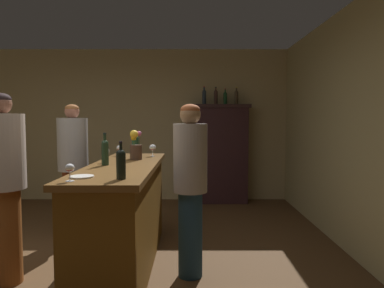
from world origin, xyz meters
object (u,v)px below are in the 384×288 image
(wine_glass_spare, at_px, (152,148))
(cheese_plate, at_px, (81,177))
(display_bottle_midleft, at_px, (215,96))
(bar_counter, at_px, (123,215))
(display_cabinet, at_px, (219,152))
(bartender, at_px, (189,182))
(display_bottle_midright, at_px, (235,97))
(wine_bottle_riesling, at_px, (104,151))
(flower_arrangement, at_px, (135,147))
(wine_bottle_rose, at_px, (134,145))
(wine_glass_rear, at_px, (69,169))
(patron_redhead, at_px, (2,181))
(display_bottle_left, at_px, (203,96))
(patron_in_navy, at_px, (72,165))
(wine_bottle_chardonnay, at_px, (120,163))
(wine_glass_front, at_px, (105,152))
(display_bottle_center, at_px, (224,98))
(wine_glass_mid, at_px, (118,149))

(wine_glass_spare, bearing_deg, cheese_plate, -103.24)
(display_bottle_midleft, bearing_deg, wine_glass_spare, -113.89)
(bar_counter, height_order, display_cabinet, display_cabinet)
(display_bottle_midleft, height_order, bartender, display_bottle_midleft)
(bar_counter, distance_m, display_bottle_midright, 3.37)
(cheese_plate, bearing_deg, display_bottle_midleft, 70.63)
(display_cabinet, distance_m, wine_bottle_riesling, 3.12)
(display_cabinet, bearing_deg, flower_arrangement, -115.22)
(wine_bottle_riesling, distance_m, cheese_plate, 0.74)
(wine_bottle_rose, bearing_deg, wine_bottle_riesling, -106.98)
(wine_glass_rear, height_order, cheese_plate, wine_glass_rear)
(wine_bottle_riesling, bearing_deg, bartender, -11.66)
(wine_glass_spare, xyz_separation_m, bartender, (0.45, -1.00, -0.23))
(patron_redhead, bearing_deg, display_bottle_midleft, 50.62)
(cheese_plate, bearing_deg, display_bottle_left, 73.56)
(wine_glass_spare, distance_m, patron_in_navy, 1.02)
(wine_bottle_rose, bearing_deg, patron_in_navy, 157.58)
(wine_bottle_chardonnay, bearing_deg, cheese_plate, 166.15)
(wine_glass_rear, relative_size, display_bottle_midleft, 0.42)
(display_bottle_midright, bearing_deg, wine_bottle_riesling, -119.58)
(wine_bottle_chardonnay, distance_m, wine_bottle_riesling, 0.86)
(wine_glass_rear, bearing_deg, display_bottle_midleft, 71.08)
(wine_bottle_riesling, bearing_deg, patron_in_navy, 123.12)
(wine_glass_front, xyz_separation_m, wine_glass_rear, (0.01, -1.11, -0.01))
(wine_bottle_riesling, xyz_separation_m, display_bottle_center, (1.40, 2.81, 0.67))
(wine_bottle_rose, height_order, display_bottle_midleft, display_bottle_midleft)
(display_bottle_midleft, bearing_deg, wine_bottle_riesling, -113.81)
(patron_redhead, bearing_deg, wine_bottle_rose, 36.74)
(wine_glass_rear, height_order, patron_redhead, patron_redhead)
(wine_bottle_riesling, bearing_deg, flower_arrangement, 65.12)
(wine_bottle_chardonnay, bearing_deg, display_cabinet, 74.39)
(bar_counter, xyz_separation_m, display_bottle_left, (0.88, 2.75, 1.34))
(wine_bottle_riesling, xyz_separation_m, patron_in_navy, (-0.63, 0.96, -0.26))
(flower_arrangement, bearing_deg, patron_redhead, -143.16)
(wine_bottle_chardonnay, height_order, display_bottle_center, display_bottle_center)
(wine_glass_rear, distance_m, patron_in_navy, 1.97)
(patron_in_navy, bearing_deg, flower_arrangement, 7.47)
(display_bottle_midright, distance_m, bartender, 3.23)
(display_bottle_center, height_order, patron_in_navy, display_bottle_center)
(wine_glass_front, xyz_separation_m, wine_glass_spare, (0.40, 0.62, -0.01))
(cheese_plate, distance_m, bartender, 1.00)
(display_bottle_midleft, xyz_separation_m, patron_in_navy, (-1.87, -1.85, -0.95))
(wine_glass_spare, relative_size, display_bottle_midright, 0.47)
(cheese_plate, xyz_separation_m, patron_redhead, (-0.82, 0.42, -0.11))
(wine_glass_rear, xyz_separation_m, display_bottle_left, (1.07, 3.71, 0.74))
(display_bottle_midleft, height_order, display_bottle_center, display_bottle_midleft)
(wine_bottle_chardonnay, distance_m, display_bottle_center, 3.84)
(display_bottle_left, xyz_separation_m, bartender, (-0.23, -2.98, -0.96))
(bar_counter, xyz_separation_m, cheese_plate, (-0.16, -0.79, 0.51))
(bar_counter, distance_m, wine_glass_mid, 1.04)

